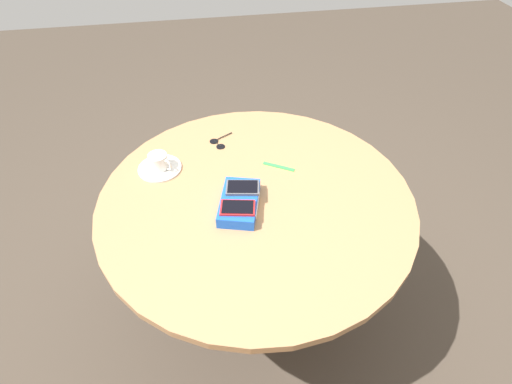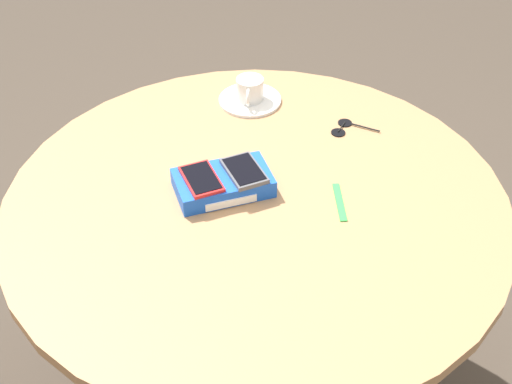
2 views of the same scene
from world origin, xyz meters
name	(u,v)px [view 2 (image 2 of 2)]	position (x,y,z in m)	size (l,w,h in m)	color
round_table	(256,228)	(0.00, 0.00, 0.69)	(1.16, 1.16, 0.78)	#2D2D2D
phone_box	(223,183)	(-0.05, 0.07, 0.80)	(0.24, 0.18, 0.04)	blue
phone_red	(201,179)	(-0.10, 0.08, 0.82)	(0.09, 0.13, 0.01)	red
phone_gray	(245,170)	(0.00, 0.05, 0.83)	(0.09, 0.13, 0.01)	#515156
saucer	(250,100)	(0.22, 0.35, 0.78)	(0.17, 0.17, 0.01)	silver
coffee_cup	(250,89)	(0.22, 0.35, 0.82)	(0.08, 0.09, 0.06)	silver
lanyard_strap	(340,202)	(0.15, -0.12, 0.78)	(0.13, 0.02, 0.00)	green
sunglasses	(345,128)	(0.35, 0.10, 0.78)	(0.11, 0.10, 0.01)	black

